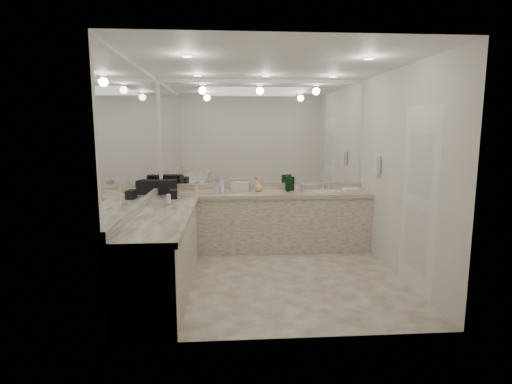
{
  "coord_description": "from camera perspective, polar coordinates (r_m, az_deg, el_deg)",
  "views": [
    {
      "loc": [
        -0.54,
        -4.78,
        1.83
      ],
      "look_at": [
        -0.18,
        0.4,
        1.03
      ],
      "focal_mm": 28.0,
      "sensor_mm": 36.0,
      "label": 1
    }
  ],
  "objects": [
    {
      "name": "amenity_bottle_2",
      "position": [
        6.08,
        6.57,
        0.52
      ],
      "size": [
        0.04,
        0.04,
        0.12
      ],
      "primitive_type": "cylinder",
      "color": "#9966B2",
      "rests_on": "vanity_back_top"
    },
    {
      "name": "floor",
      "position": [
        5.15,
        2.36,
        -12.04
      ],
      "size": [
        3.2,
        3.2,
        0.0
      ],
      "primitive_type": "plane",
      "color": "beige",
      "rests_on": "ground"
    },
    {
      "name": "wall_right",
      "position": [
        5.26,
        20.06,
        2.49
      ],
      "size": [
        0.02,
        3.0,
        2.6
      ],
      "primitive_type": "cube",
      "color": "silver",
      "rests_on": "floor"
    },
    {
      "name": "soap_bottle_b",
      "position": [
        5.98,
        -5.59,
        0.69
      ],
      "size": [
        0.1,
        0.1,
        0.18
      ],
      "primitive_type": "imported",
      "rotation": [
        0.0,
        0.0,
        -0.29
      ],
      "color": "#BCB1CD",
      "rests_on": "vanity_back_top"
    },
    {
      "name": "vanity_left_top",
      "position": [
        4.64,
        -13.21,
        -3.38
      ],
      "size": [
        0.64,
        2.42,
        0.06
      ],
      "primitive_type": "cube",
      "color": "beige",
      "rests_on": "vanity_left_base"
    },
    {
      "name": "black_toiletry_bag",
      "position": [
        6.05,
        -12.94,
        0.74
      ],
      "size": [
        0.4,
        0.29,
        0.21
      ],
      "primitive_type": "cube",
      "rotation": [
        0.0,
        0.0,
        0.16
      ],
      "color": "black",
      "rests_on": "vanity_back_top"
    },
    {
      "name": "mirror_left",
      "position": [
        4.89,
        -16.51,
        7.8
      ],
      "size": [
        0.01,
        2.92,
        1.55
      ],
      "primitive_type": "cube",
      "color": "white",
      "rests_on": "wall_left"
    },
    {
      "name": "amenity_bottle_0",
      "position": [
        6.04,
        -1.51,
        0.56
      ],
      "size": [
        0.04,
        0.04,
        0.13
      ],
      "primitive_type": "cylinder",
      "color": "silver",
      "rests_on": "vanity_back_top"
    },
    {
      "name": "amenity_bottle_3",
      "position": [
        6.07,
        -5.8,
        0.23
      ],
      "size": [
        0.05,
        0.05,
        0.06
      ],
      "primitive_type": "cylinder",
      "color": "#F2D84C",
      "rests_on": "vanity_back_top"
    },
    {
      "name": "vanity_left_base",
      "position": [
        4.75,
        -13.14,
        -8.68
      ],
      "size": [
        0.6,
        2.4,
        0.84
      ],
      "primitive_type": "cube",
      "color": "beige",
      "rests_on": "floor"
    },
    {
      "name": "soap_bottle_a",
      "position": [
        6.08,
        -5.05,
        0.94
      ],
      "size": [
        0.09,
        0.09,
        0.2
      ],
      "primitive_type": "imported",
      "rotation": [
        0.0,
        0.0,
        0.11
      ],
      "color": "white",
      "rests_on": "vanity_back_top"
    },
    {
      "name": "backsplash_back",
      "position": [
        6.34,
        0.93,
        0.83
      ],
      "size": [
        3.2,
        0.04,
        0.1
      ],
      "primitive_type": "cube",
      "color": "beige",
      "rests_on": "vanity_back_top"
    },
    {
      "name": "faucet",
      "position": [
        6.42,
        9.46,
        0.99
      ],
      "size": [
        0.24,
        0.16,
        0.14
      ],
      "primitive_type": "cube",
      "color": "silver",
      "rests_on": "vanity_back_top"
    },
    {
      "name": "wall_back",
      "position": [
        6.32,
        0.93,
        4.0
      ],
      "size": [
        3.2,
        0.02,
        2.6
      ],
      "primitive_type": "cube",
      "color": "silver",
      "rests_on": "floor"
    },
    {
      "name": "backsplash_left",
      "position": [
        4.97,
        -16.0,
        -1.75
      ],
      "size": [
        0.04,
        3.0,
        0.1
      ],
      "primitive_type": "cube",
      "color": "beige",
      "rests_on": "vanity_left_top"
    },
    {
      "name": "amenity_bottle_6",
      "position": [
        6.05,
        -4.93,
        0.6
      ],
      "size": [
        0.06,
        0.06,
        0.14
      ],
      "primitive_type": "cylinder",
      "color": "silver",
      "rests_on": "vanity_back_top"
    },
    {
      "name": "mirror_back",
      "position": [
        6.29,
        0.95,
        8.3
      ],
      "size": [
        3.12,
        0.01,
        1.55
      ],
      "primitive_type": "cube",
      "color": "white",
      "rests_on": "wall_back"
    },
    {
      "name": "wall_left",
      "position": [
        4.92,
        -16.4,
        2.26
      ],
      "size": [
        0.02,
        3.0,
        2.6
      ],
      "primitive_type": "cube",
      "color": "silver",
      "rests_on": "floor"
    },
    {
      "name": "ceiling",
      "position": [
        4.87,
        2.57,
        17.89
      ],
      "size": [
        3.2,
        3.2,
        0.0
      ],
      "primitive_type": "plane",
      "color": "white",
      "rests_on": "floor"
    },
    {
      "name": "amenity_bottle_4",
      "position": [
        6.06,
        5.9,
        0.41
      ],
      "size": [
        0.07,
        0.07,
        0.1
      ],
      "primitive_type": "cylinder",
      "color": "#E0B28C",
      "rests_on": "vanity_back_top"
    },
    {
      "name": "cream_cosmetic_case",
      "position": [
        6.11,
        -2.3,
        0.75
      ],
      "size": [
        0.29,
        0.21,
        0.15
      ],
      "primitive_type": "cube",
      "rotation": [
        0.0,
        0.0,
        -0.2
      ],
      "color": "beige",
      "rests_on": "vanity_back_top"
    },
    {
      "name": "green_bottle_2",
      "position": [
        6.26,
        4.48,
        1.24
      ],
      "size": [
        0.06,
        0.06,
        0.22
      ],
      "primitive_type": "cylinder",
      "color": "#134B25",
      "rests_on": "vanity_back_top"
    },
    {
      "name": "green_bottle_0",
      "position": [
        6.25,
        5.18,
        1.22
      ],
      "size": [
        0.07,
        0.07,
        0.22
      ],
      "primitive_type": "cylinder",
      "color": "#134B25",
      "rests_on": "vanity_back_top"
    },
    {
      "name": "black_bag_spill",
      "position": [
        5.63,
        -11.7,
        -0.28
      ],
      "size": [
        0.12,
        0.23,
        0.12
      ],
      "primitive_type": "cube",
      "rotation": [
        0.0,
        0.0,
        0.11
      ],
      "color": "black",
      "rests_on": "vanity_left_top"
    },
    {
      "name": "hand_towel",
      "position": [
        6.37,
        13.5,
        0.35
      ],
      "size": [
        0.28,
        0.21,
        0.04
      ],
      "primitive_type": "cube",
      "rotation": [
        0.0,
        0.0,
        0.2
      ],
      "color": "white",
      "rests_on": "vanity_back_top"
    },
    {
      "name": "wall_phone",
      "position": [
        5.89,
        16.92,
        3.75
      ],
      "size": [
        0.06,
        0.1,
        0.24
      ],
      "primitive_type": "cube",
      "color": "white",
      "rests_on": "wall_right"
    },
    {
      "name": "vanity_back_base",
      "position": [
        6.17,
        1.15,
        -4.42
      ],
      "size": [
        3.2,
        0.6,
        0.84
      ],
      "primitive_type": "cube",
      "color": "beige",
      "rests_on": "floor"
    },
    {
      "name": "amenity_bottle_5",
      "position": [
        6.12,
        -8.56,
        0.47
      ],
      "size": [
        0.06,
        0.06,
        0.1
      ],
      "primitive_type": "cylinder",
      "color": "#E0B28C",
      "rests_on": "vanity_back_top"
    },
    {
      "name": "vanity_back_top",
      "position": [
        6.07,
        1.17,
        -0.3
      ],
      "size": [
        3.2,
        0.64,
        0.06
      ],
      "primitive_type": "cube",
      "color": "beige",
      "rests_on": "vanity_back_base"
    },
    {
      "name": "sink",
      "position": [
        6.23,
        9.89,
        0.05
      ],
      "size": [
        0.44,
        0.44,
        0.03
      ],
      "primitive_type": "cylinder",
      "color": "white",
      "rests_on": "vanity_back_top"
    },
    {
      "name": "amenity_bottle_1",
      "position": [
        6.1,
        6.61,
        0.68
      ],
      "size": [
        0.04,
        0.04,
        0.15
      ],
      "primitive_type": "cylinder",
      "color": "silver",
      "rests_on": "vanity_back_top"
    },
    {
      "name": "lotion_left",
      "position": [
        5.17,
        -12.37,
        -1.07
      ],
      "size": [
        0.05,
        0.05,
        0.12
      ],
      "primitive_type": "cylinder",
      "color": "white",
      "rests_on": "vanity_left_top"
    },
    {
      "name": "door",
      "position": [
        4.84,
        22.15,
        -1.12
      ],
      "size": [
        0.02,
        0.82,
        2.1
      ],
      "primitive_type": "cube",
      "color": "white",
      "rests_on": "wall_right"
    },
    {
      "name": "soap_bottle_c",
      "position": [
        6.11,
        0.34,
        0.84
      ],
      "size": [
        0.13,
        0.13,
        0.17
      ],
      "primitive_type": "imported",
      "rotation": [
        0.0,
        0.0,
        0.02
      ],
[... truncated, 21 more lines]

